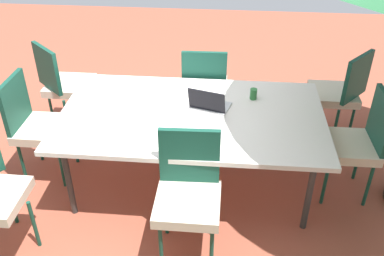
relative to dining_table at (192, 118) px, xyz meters
The scene contains 10 objects.
ground_plane 0.70m from the dining_table, ahead, with size 10.00×10.00×0.02m, color #9E4C38.
dining_table is the anchor object (origin of this frame).
chair_east 1.40m from the dining_table, ahead, with size 0.46×0.46×0.98m.
chair_north 0.79m from the dining_table, 93.19° to the left, with size 0.46×0.47×0.98m.
chair_southwest 1.66m from the dining_table, 148.50° to the right, with size 0.59×0.58×0.98m.
chair_south 0.88m from the dining_table, 93.23° to the right, with size 0.46×0.47×0.98m.
chair_southeast 1.63m from the dining_table, 29.48° to the right, with size 0.59×0.59×0.98m.
chair_west 1.39m from the dining_table, behind, with size 0.47×0.46×0.98m.
laptop 0.19m from the dining_table, 146.93° to the right, with size 0.38×0.33×0.21m.
cup 0.60m from the dining_table, 150.05° to the right, with size 0.06×0.06×0.10m, color #286B33.
Camera 1 is at (-0.28, 3.10, 2.63)m, focal length 40.70 mm.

